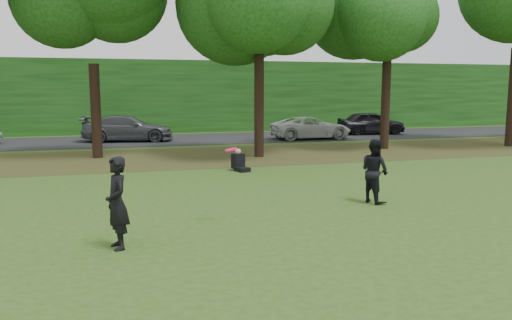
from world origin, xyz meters
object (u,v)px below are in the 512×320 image
(player_right, at_px, (375,171))
(frisbee, at_px, (231,150))
(seated_person, at_px, (239,163))
(player_left, at_px, (117,203))

(player_right, relative_size, frisbee, 6.13)
(player_right, xyz_separation_m, frisbee, (-4.20, -1.11, 0.85))
(frisbee, distance_m, seated_person, 7.55)
(player_right, bearing_deg, player_left, 94.10)
(player_left, relative_size, seated_person, 2.15)
(player_left, bearing_deg, frisbee, 98.95)
(frisbee, bearing_deg, player_left, -156.03)
(player_left, xyz_separation_m, seated_person, (4.41, 8.26, -0.58))
(seated_person, bearing_deg, player_left, -137.03)
(frisbee, bearing_deg, player_right, 14.81)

